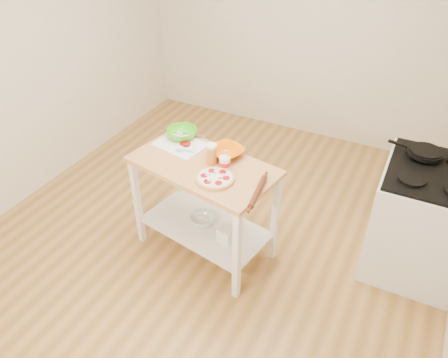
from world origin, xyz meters
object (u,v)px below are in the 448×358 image
at_px(pizza, 215,178).
at_px(shelf_bin, 227,234).
at_px(knife, 186,134).
at_px(spatula, 184,151).
at_px(prep_island, 204,190).
at_px(shelf_glass_bowl, 203,219).
at_px(beer_pint, 212,154).
at_px(skillet, 424,152).
at_px(gas_stove, 421,219).
at_px(rolling_pin, 258,192).
at_px(orange_bowl, 226,152).
at_px(yogurt_tub, 225,163).
at_px(cutting_board, 181,144).
at_px(green_bowl, 182,133).

xyz_separation_m(pizza, shelf_bin, (0.06, 0.07, -0.59)).
bearing_deg(knife, spatula, -76.66).
xyz_separation_m(pizza, spatula, (-0.40, 0.22, 0.00)).
distance_m(prep_island, shelf_bin, 0.41).
relative_size(spatula, shelf_glass_bowl, 0.68).
relative_size(beer_pint, shelf_bin, 1.37).
height_order(skillet, beer_pint, beer_pint).
xyz_separation_m(gas_stove, rolling_pin, (-1.10, -0.81, 0.45)).
relative_size(orange_bowl, yogurt_tub, 1.46).
distance_m(gas_stove, shelf_glass_bowl, 1.79).
distance_m(knife, rolling_pin, 0.99).
bearing_deg(beer_pint, skillet, 28.44).
bearing_deg(rolling_pin, shelf_bin, 162.97).
relative_size(shelf_glass_bowl, shelf_bin, 1.80).
relative_size(knife, shelf_bin, 2.15).
xyz_separation_m(orange_bowl, yogurt_tub, (0.08, -0.17, 0.02)).
height_order(skillet, pizza, skillet).
bearing_deg(gas_stove, shelf_bin, -153.25).
xyz_separation_m(knife, orange_bowl, (0.45, -0.12, 0.02)).
xyz_separation_m(cutting_board, knife, (-0.04, 0.15, 0.01)).
bearing_deg(gas_stove, green_bowl, -170.02).
bearing_deg(beer_pint, prep_island, -142.32).
bearing_deg(shelf_glass_bowl, yogurt_tub, -2.92).
distance_m(pizza, cutting_board, 0.58).
bearing_deg(green_bowl, orange_bowl, -10.40).
height_order(green_bowl, rolling_pin, green_bowl).
distance_m(pizza, shelf_bin, 0.60).
relative_size(gas_stove, orange_bowl, 4.11).
bearing_deg(shelf_glass_bowl, prep_island, -35.13).
bearing_deg(beer_pint, shelf_glass_bowl, -171.39).
height_order(rolling_pin, shelf_glass_bowl, rolling_pin).
relative_size(yogurt_tub, shelf_glass_bowl, 0.84).
distance_m(beer_pint, rolling_pin, 0.52).
distance_m(spatula, green_bowl, 0.24).
height_order(yogurt_tub, shelf_bin, yogurt_tub).
bearing_deg(cutting_board, rolling_pin, -10.40).
distance_m(cutting_board, knife, 0.15).
bearing_deg(beer_pint, spatula, 172.70).
relative_size(pizza, shelf_glass_bowl, 1.31).
bearing_deg(yogurt_tub, knife, 150.70).
height_order(knife, orange_bowl, orange_bowl).
xyz_separation_m(knife, green_bowl, (-0.01, -0.04, 0.02)).
bearing_deg(gas_stove, prep_island, -158.95).
distance_m(beer_pint, shelf_glass_bowl, 0.70).
bearing_deg(orange_bowl, green_bowl, 169.60).
distance_m(prep_island, rolling_pin, 0.62).
relative_size(pizza, yogurt_tub, 1.56).
xyz_separation_m(prep_island, pizza, (0.18, -0.14, 0.27)).
height_order(skillet, shelf_glass_bowl, skillet).
bearing_deg(spatula, shelf_bin, -19.46).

